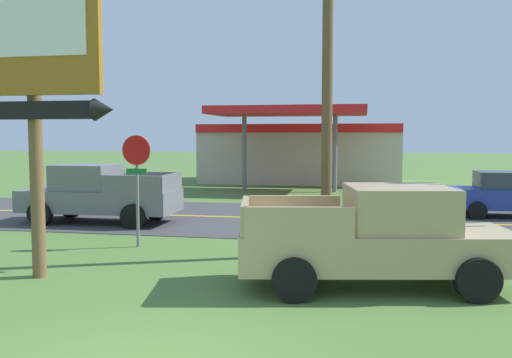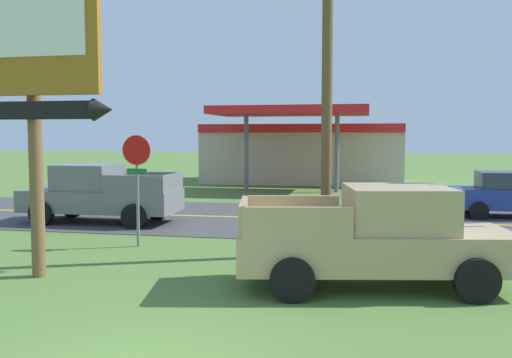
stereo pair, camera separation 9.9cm
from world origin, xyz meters
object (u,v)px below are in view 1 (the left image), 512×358
object	(u,v)px
pickup_tan_parked_on_lawn	(378,238)
pickup_grey_on_road	(98,194)
stop_sign	(137,170)
gas_station	(301,151)
utility_pole	(328,50)
motel_sign	(32,69)
car_blue_mid_lane	(510,194)

from	to	relation	value
pickup_tan_parked_on_lawn	pickup_grey_on_road	bearing A→B (deg)	145.10
stop_sign	pickup_grey_on_road	world-z (taller)	stop_sign
stop_sign	gas_station	bearing A→B (deg)	84.68
utility_pole	gas_station	world-z (taller)	utility_pole
motel_sign	pickup_tan_parked_on_lawn	xyz separation A→B (m)	(6.81, 0.70, -3.29)
motel_sign	utility_pole	distance (m)	6.63
motel_sign	utility_pole	xyz separation A→B (m)	(5.62, 3.43, 0.71)
stop_sign	car_blue_mid_lane	size ratio (longest dim) A/B	0.70
car_blue_mid_lane	motel_sign	bearing A→B (deg)	-136.77
stop_sign	utility_pole	bearing A→B (deg)	-0.07
utility_pole	pickup_grey_on_road	xyz separation A→B (m)	(-7.83, 3.55, -4.00)
utility_pole	gas_station	bearing A→B (deg)	98.05
utility_pole	car_blue_mid_lane	bearing A→B (deg)	51.25
motel_sign	utility_pole	world-z (taller)	utility_pole
motel_sign	utility_pole	size ratio (longest dim) A/B	0.67
pickup_tan_parked_on_lawn	pickup_grey_on_road	xyz separation A→B (m)	(-9.02, 6.29, 0.00)
motel_sign	pickup_grey_on_road	xyz separation A→B (m)	(-2.21, 6.99, -3.29)
gas_station	pickup_grey_on_road	size ratio (longest dim) A/B	2.31
stop_sign	car_blue_mid_lane	bearing A→B (deg)	34.50
motel_sign	pickup_grey_on_road	distance (m)	8.03
motel_sign	gas_station	bearing A→B (deg)	83.79
pickup_tan_parked_on_lawn	car_blue_mid_lane	distance (m)	11.39
motel_sign	stop_sign	bearing A→B (deg)	78.45
gas_station	pickup_tan_parked_on_lawn	bearing A→B (deg)	-80.08
pickup_tan_parked_on_lawn	motel_sign	bearing A→B (deg)	-174.17
stop_sign	utility_pole	world-z (taller)	utility_pole
pickup_grey_on_road	car_blue_mid_lane	bearing A→B (deg)	16.06
car_blue_mid_lane	pickup_grey_on_road	bearing A→B (deg)	-163.94
stop_sign	utility_pole	distance (m)	5.73
stop_sign	pickup_grey_on_road	size ratio (longest dim) A/B	0.57
pickup_tan_parked_on_lawn	pickup_grey_on_road	world-z (taller)	same
stop_sign	pickup_tan_parked_on_lawn	size ratio (longest dim) A/B	0.54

